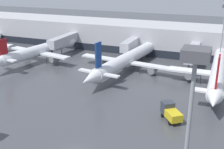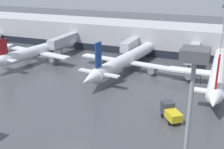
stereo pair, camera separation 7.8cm
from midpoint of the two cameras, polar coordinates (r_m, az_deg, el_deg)
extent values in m
cube|color=#B2B2B7|center=(95.61, 10.78, 7.19)|extent=(160.00, 16.00, 9.00)
cube|color=#1E232D|center=(88.72, 9.59, 4.11)|extent=(156.80, 0.10, 2.40)
cube|color=#A8AAB2|center=(79.29, 16.10, 4.31)|extent=(2.60, 14.71, 2.80)
cylinder|color=#3F4247|center=(73.67, 15.27, 0.80)|extent=(0.44, 0.44, 3.20)
cube|color=#A8AAB2|center=(92.15, -9.82, 6.85)|extent=(2.60, 14.80, 2.80)
cylinder|color=#3F4247|center=(87.33, -12.01, 3.98)|extent=(0.44, 0.44, 3.20)
cube|color=#A8AAB2|center=(85.06, 3.64, 6.04)|extent=(2.60, 10.44, 2.80)
cylinder|color=#3F4247|center=(81.59, 2.56, 3.30)|extent=(0.44, 0.44, 3.20)
cylinder|color=white|center=(70.20, 20.81, 0.76)|extent=(3.28, 31.97, 3.18)
cone|color=white|center=(87.27, 21.30, 4.22)|extent=(3.03, 3.51, 3.02)
cone|color=white|center=(52.97, 19.98, -5.16)|extent=(2.88, 4.78, 2.86)
cube|color=white|center=(69.63, 20.72, 0.07)|extent=(22.70, 3.17, 0.44)
cube|color=white|center=(56.23, 20.23, -3.39)|extent=(8.63, 1.76, 0.35)
cube|color=maroon|center=(54.92, 20.69, 0.33)|extent=(0.37, 2.79, 6.47)
cylinder|color=slate|center=(70.25, 15.48, -0.02)|extent=(1.76, 3.42, 1.75)
cylinder|color=#2D2D33|center=(80.83, 20.92, 1.35)|extent=(0.20, 0.20, 1.90)
cylinder|color=#2D2D33|center=(69.55, 17.56, -1.11)|extent=(0.20, 0.20, 1.90)
cylinder|color=silver|center=(86.45, -14.27, 4.87)|extent=(8.39, 27.56, 3.24)
cone|color=silver|center=(97.32, -7.63, 6.91)|extent=(3.70, 4.09, 3.08)
cube|color=silver|center=(86.17, -14.56, 4.35)|extent=(22.33, 6.75, 0.44)
cube|color=silver|center=(78.68, -20.94, 2.99)|extent=(8.57, 3.02, 0.35)
cube|color=maroon|center=(77.95, -21.20, 5.07)|extent=(0.79, 2.35, 4.62)
cylinder|color=slate|center=(90.98, -17.20, 4.25)|extent=(2.29, 3.12, 1.78)
cylinder|color=slate|center=(82.08, -11.52, 3.13)|extent=(2.29, 3.12, 1.78)
cylinder|color=#2D2D33|center=(93.12, -10.17, 4.66)|extent=(0.20, 0.20, 1.93)
cylinder|color=#2D2D33|center=(88.78, -16.36, 3.43)|extent=(0.20, 0.20, 1.93)
cylinder|color=#2D2D33|center=(83.67, -13.13, 2.76)|extent=(0.20, 0.20, 1.93)
cone|color=white|center=(118.09, -21.77, 7.60)|extent=(3.56, 3.89, 2.86)
cylinder|color=silver|center=(76.27, 3.23, 3.23)|extent=(7.69, 32.15, 3.37)
cone|color=silver|center=(92.06, 8.25, 5.91)|extent=(3.67, 4.10, 3.20)
cone|color=silver|center=(61.08, -4.60, -1.01)|extent=(3.69, 5.41, 3.03)
cube|color=silver|center=(75.77, 2.95, 2.60)|extent=(27.60, 6.17, 0.44)
cube|color=silver|center=(63.95, -2.70, 0.31)|extent=(10.55, 2.78, 0.35)
cube|color=navy|center=(62.77, -2.76, 3.68)|extent=(0.66, 2.23, 6.47)
cylinder|color=slate|center=(79.68, -2.02, 2.70)|extent=(2.20, 2.92, 1.85)
cylinder|color=slate|center=(73.11, 8.32, 0.94)|extent=(2.20, 2.92, 1.85)
cylinder|color=#2D2D33|center=(85.97, 6.32, 3.46)|extent=(0.20, 0.20, 1.51)
cylinder|color=#2D2D33|center=(77.57, -0.24, 1.80)|extent=(0.20, 0.20, 1.51)
cylinder|color=#2D2D33|center=(73.79, 5.69, 0.75)|extent=(0.20, 0.20, 1.51)
cube|color=gold|center=(50.30, 12.43, -8.19)|extent=(3.50, 3.65, 1.37)
cube|color=#333842|center=(51.99, 11.25, -6.61)|extent=(2.71, 2.67, 2.24)
cylinder|color=black|center=(52.32, 10.16, -8.17)|extent=(0.62, 0.71, 0.70)
cylinder|color=black|center=(53.11, 12.05, -7.86)|extent=(0.62, 0.71, 0.70)
cylinder|color=black|center=(49.97, 11.64, -9.68)|extent=(0.62, 0.71, 0.70)
cylinder|color=black|center=(50.81, 13.59, -9.32)|extent=(0.62, 0.71, 0.70)
cone|color=orange|center=(68.92, 15.95, -1.68)|extent=(0.36, 0.36, 0.69)
cube|color=#4C4C51|center=(18.80, 16.69, 3.95)|extent=(1.80, 1.80, 0.80)
cylinder|color=gray|center=(79.95, 21.44, 6.56)|extent=(0.30, 0.30, 16.57)
camera|label=1|loc=(0.04, -89.96, 0.01)|focal=45.00mm
camera|label=2|loc=(0.04, 90.04, -0.01)|focal=45.00mm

